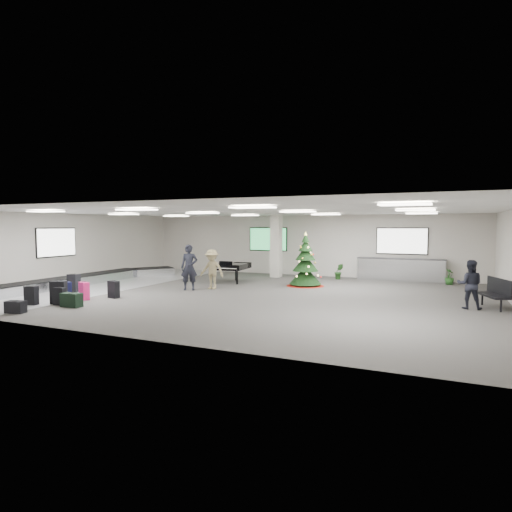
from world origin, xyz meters
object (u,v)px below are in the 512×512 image
at_px(christmas_tree, 305,267).
at_px(potted_plant_right, 449,277).
at_px(bench, 495,292).
at_px(traveler_bench, 470,284).
at_px(traveler_a, 189,267).
at_px(service_counter, 401,269).
at_px(baggage_carousel, 92,279).
at_px(pink_suitcase, 84,291).
at_px(potted_plant_left, 339,271).
at_px(grand_piano, 231,267).
at_px(traveler_b, 212,269).

height_order(christmas_tree, potted_plant_right, christmas_tree).
distance_m(bench, traveler_bench, 0.87).
bearing_deg(christmas_tree, potted_plant_right, 27.38).
bearing_deg(traveler_a, service_counter, 16.92).
bearing_deg(christmas_tree, baggage_carousel, -161.08).
height_order(pink_suitcase, christmas_tree, christmas_tree).
height_order(bench, potted_plant_left, bench).
height_order(potted_plant_left, potted_plant_right, potted_plant_left).
distance_m(pink_suitcase, traveler_a, 4.15).
height_order(grand_piano, traveler_a, traveler_a).
height_order(service_counter, grand_piano, service_counter).
relative_size(pink_suitcase, potted_plant_left, 0.83).
bearing_deg(potted_plant_right, traveler_bench, -84.93).
bearing_deg(service_counter, pink_suitcase, -134.02).
xyz_separation_m(baggage_carousel, grand_piano, (5.62, 2.94, 0.52)).
height_order(bench, traveler_bench, traveler_bench).
relative_size(baggage_carousel, traveler_a, 5.18).
bearing_deg(pink_suitcase, potted_plant_left, 72.74).
height_order(service_counter, potted_plant_right, service_counter).
relative_size(grand_piano, bench, 1.20).
bearing_deg(potted_plant_left, grand_piano, -145.04).
height_order(pink_suitcase, grand_piano, grand_piano).
xyz_separation_m(pink_suitcase, potted_plant_left, (6.99, 9.44, 0.08)).
bearing_deg(traveler_b, potted_plant_right, 30.81).
relative_size(baggage_carousel, potted_plant_right, 13.40).
distance_m(service_counter, potted_plant_right, 2.23).
bearing_deg(traveler_b, service_counter, 40.85).
xyz_separation_m(traveler_b, potted_plant_right, (9.08, 5.45, -0.46)).
relative_size(christmas_tree, grand_piano, 1.24).
distance_m(traveler_a, traveler_b, 0.95).
bearing_deg(potted_plant_left, pink_suitcase, -126.53).
bearing_deg(grand_piano, potted_plant_left, 29.57).
distance_m(pink_suitcase, bench, 13.83).
xyz_separation_m(pink_suitcase, traveler_b, (2.87, 4.11, 0.51)).
xyz_separation_m(potted_plant_left, potted_plant_right, (4.96, 0.13, -0.03)).
relative_size(baggage_carousel, traveler_bench, 6.22).
height_order(christmas_tree, traveler_b, christmas_tree).
bearing_deg(potted_plant_left, potted_plant_right, 1.49).
distance_m(grand_piano, potted_plant_left, 5.38).
distance_m(bench, traveler_a, 11.07).
distance_m(traveler_bench, potted_plant_left, 7.97).
relative_size(christmas_tree, potted_plant_right, 3.29).
height_order(baggage_carousel, bench, bench).
distance_m(christmas_tree, traveler_a, 5.05).
xyz_separation_m(christmas_tree, bench, (7.06, -2.53, -0.27)).
bearing_deg(potted_plant_right, christmas_tree, -152.62).
bearing_deg(bench, traveler_bench, -173.55).
xyz_separation_m(baggage_carousel, traveler_a, (5.21, 0.05, 0.72)).
height_order(grand_piano, bench, grand_piano).
xyz_separation_m(pink_suitcase, traveler_bench, (12.48, 3.66, 0.46)).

